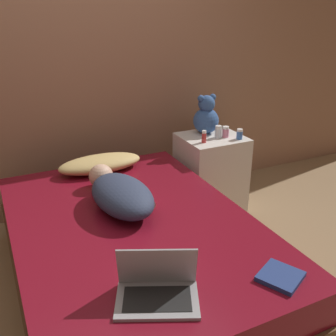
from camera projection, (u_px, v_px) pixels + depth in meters
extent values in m
plane|color=#937551|center=(136.00, 290.00, 2.51)|extent=(12.00, 12.00, 0.00)
cube|color=#996B51|center=(71.00, 57.00, 3.06)|extent=(8.00, 0.06, 2.60)
cube|color=brown|center=(135.00, 270.00, 2.45)|extent=(1.37, 1.99, 0.30)
cube|color=maroon|center=(133.00, 236.00, 2.35)|extent=(1.34, 1.95, 0.21)
cube|color=silver|center=(210.00, 173.00, 3.40)|extent=(0.50, 0.47, 0.66)
ellipsoid|color=tan|center=(100.00, 164.00, 2.97)|extent=(0.63, 0.28, 0.12)
ellipsoid|color=#2D3851|center=(122.00, 195.00, 2.40)|extent=(0.37, 0.60, 0.19)
sphere|color=#DBAD8E|center=(101.00, 176.00, 2.70)|extent=(0.17, 0.17, 0.17)
cylinder|color=#DBAD8E|center=(142.00, 198.00, 2.52)|extent=(0.08, 0.26, 0.06)
cube|color=#9E9EA3|center=(157.00, 301.00, 1.69)|extent=(0.42, 0.35, 0.02)
cube|color=black|center=(157.00, 299.00, 1.68)|extent=(0.33, 0.27, 0.00)
cube|color=#9E9EA3|center=(157.00, 266.00, 1.72)|extent=(0.35, 0.21, 0.22)
cube|color=black|center=(157.00, 266.00, 1.72)|extent=(0.31, 0.18, 0.19)
sphere|color=#335693|center=(206.00, 121.00, 3.32)|extent=(0.22, 0.22, 0.22)
sphere|color=#335693|center=(207.00, 104.00, 3.26)|extent=(0.14, 0.14, 0.14)
sphere|color=#335693|center=(201.00, 99.00, 3.22)|extent=(0.06, 0.06, 0.06)
sphere|color=#335693|center=(213.00, 97.00, 3.26)|extent=(0.06, 0.06, 0.06)
cylinder|color=#3866B2|center=(239.00, 135.00, 3.20)|extent=(0.05, 0.05, 0.07)
cylinder|color=white|center=(240.00, 130.00, 3.18)|extent=(0.05, 0.05, 0.02)
cylinder|color=#B72D2D|center=(204.00, 138.00, 3.12)|extent=(0.04, 0.04, 0.08)
cylinder|color=white|center=(204.00, 132.00, 3.10)|extent=(0.03, 0.03, 0.02)
cylinder|color=pink|center=(226.00, 133.00, 3.24)|extent=(0.05, 0.05, 0.07)
cylinder|color=white|center=(226.00, 128.00, 3.23)|extent=(0.05, 0.05, 0.02)
cylinder|color=silver|center=(218.00, 133.00, 3.23)|extent=(0.06, 0.06, 0.08)
cylinder|color=white|center=(219.00, 127.00, 3.21)|extent=(0.05, 0.05, 0.02)
cube|color=navy|center=(280.00, 276.00, 1.83)|extent=(0.24, 0.24, 0.02)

